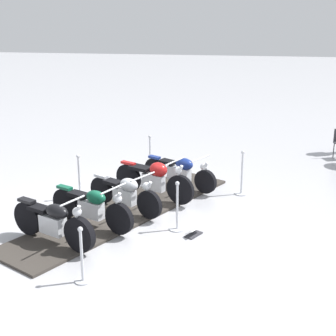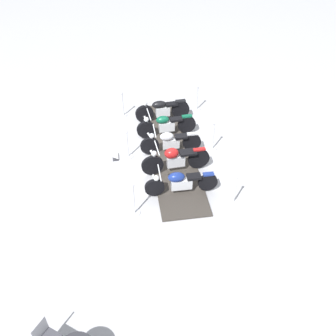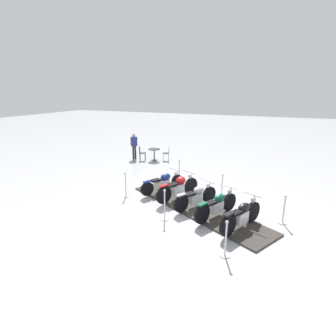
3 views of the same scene
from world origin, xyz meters
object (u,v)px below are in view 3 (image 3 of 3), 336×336
(cafe_chair_near_table, at_px, (141,152))
(cafe_chair_across_table, at_px, (167,152))
(stanchion_left_front, at_px, (226,244))
(stanchion_left_rear, at_px, (126,188))
(motorcycle_forest, at_px, (217,205))
(stanchion_left_mid, at_px, (165,209))
(cafe_table, at_px, (154,152))
(motorcycle_black, at_px, (242,215))
(motorcycle_chrome, at_px, (197,196))
(info_placard, at_px, (229,195))
(stanchion_right_rear, at_px, (179,175))
(motorcycle_maroon, at_px, (179,187))
(bystander_person, at_px, (134,144))
(stanchion_right_front, at_px, (283,213))
(stanchion_right_mid, at_px, (222,191))
(motorcycle_navy, at_px, (164,182))

(cafe_chair_near_table, relative_size, cafe_chair_across_table, 1.00)
(stanchion_left_front, height_order, stanchion_left_rear, stanchion_left_rear)
(motorcycle_forest, distance_m, stanchion_left_rear, 4.04)
(stanchion_left_mid, height_order, cafe_table, stanchion_left_mid)
(motorcycle_black, xyz_separation_m, cafe_chair_near_table, (-7.22, 6.55, 0.03))
(motorcycle_chrome, height_order, info_placard, motorcycle_chrome)
(stanchion_left_front, distance_m, cafe_table, 10.57)
(motorcycle_black, xyz_separation_m, stanchion_right_rear, (-3.50, 3.58, -0.14))
(cafe_table, distance_m, cafe_chair_near_table, 0.82)
(cafe_chair_across_table, bearing_deg, motorcycle_maroon, 92.89)
(cafe_chair_across_table, distance_m, bystander_person, 2.26)
(stanchion_right_rear, bearing_deg, stanchion_right_front, -28.57)
(info_placard, relative_size, bystander_person, 0.27)
(stanchion_left_front, bearing_deg, cafe_table, 126.47)
(stanchion_right_rear, distance_m, info_placard, 2.78)
(stanchion_left_front, xyz_separation_m, info_placard, (-0.71, 4.30, -0.31))
(cafe_table, relative_size, cafe_chair_near_table, 0.83)
(stanchion_left_front, height_order, stanchion_right_mid, stanchion_right_mid)
(motorcycle_forest, bearing_deg, cafe_chair_across_table, 60.45)
(cafe_chair_across_table, bearing_deg, cafe_table, -0.00)
(stanchion_left_mid, height_order, cafe_chair_across_table, stanchion_left_mid)
(motorcycle_maroon, xyz_separation_m, stanchion_right_mid, (1.62, 0.79, -0.22))
(stanchion_right_front, xyz_separation_m, cafe_chair_across_table, (-6.96, 6.21, 0.17))
(motorcycle_black, xyz_separation_m, bystander_person, (-7.88, 6.78, 0.49))
(motorcycle_chrome, xyz_separation_m, cafe_chair_near_table, (-5.40, 5.55, 0.04))
(motorcycle_maroon, distance_m, stanchion_left_mid, 1.86)
(cafe_chair_near_table, bearing_deg, motorcycle_forest, -65.84)
(motorcycle_navy, height_order, stanchion_right_front, stanchion_right_front)
(stanchion_right_front, height_order, cafe_chair_near_table, stanchion_right_front)
(motorcycle_navy, distance_m, stanchion_right_front, 5.00)
(motorcycle_chrome, height_order, stanchion_right_mid, stanchion_right_mid)
(stanchion_right_mid, bearing_deg, cafe_table, 139.40)
(motorcycle_navy, relative_size, stanchion_left_front, 1.90)
(motorcycle_forest, xyz_separation_m, stanchion_right_mid, (-0.21, 1.78, -0.16))
(cafe_table, bearing_deg, stanchion_left_front, -53.53)
(stanchion_right_front, height_order, bystander_person, bystander_person)
(stanchion_right_front, height_order, cafe_table, stanchion_right_front)
(stanchion_left_front, bearing_deg, motorcycle_chrome, 121.87)
(stanchion_right_front, bearing_deg, motorcycle_black, -141.57)
(motorcycle_forest, relative_size, info_placard, 4.46)
(stanchion_right_rear, height_order, stanchion_left_rear, stanchion_right_rear)
(stanchion_left_rear, bearing_deg, stanchion_left_mid, -28.57)
(info_placard, xyz_separation_m, cafe_table, (-5.57, 4.19, 0.52))
(motorcycle_black, xyz_separation_m, motorcycle_forest, (-0.91, 0.50, -0.01))
(motorcycle_chrome, xyz_separation_m, motorcycle_navy, (-1.82, 1.00, -0.01))
(stanchion_left_front, distance_m, stanchion_left_rear, 5.41)
(motorcycle_black, xyz_separation_m, stanchion_right_mid, (-1.12, 2.29, -0.17))
(motorcycle_forest, relative_size, motorcycle_maroon, 0.97)
(motorcycle_chrome, distance_m, info_placard, 1.95)
(stanchion_right_front, distance_m, stanchion_left_rear, 6.18)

